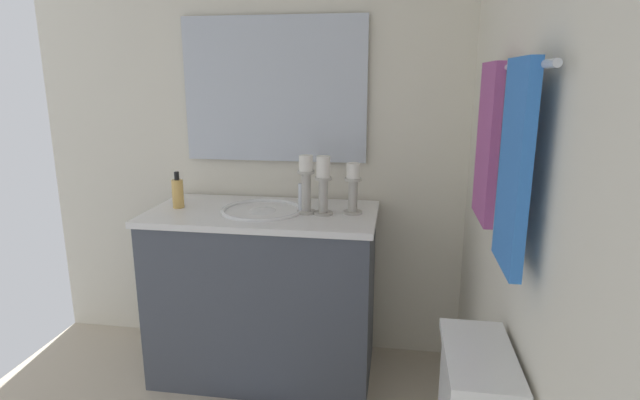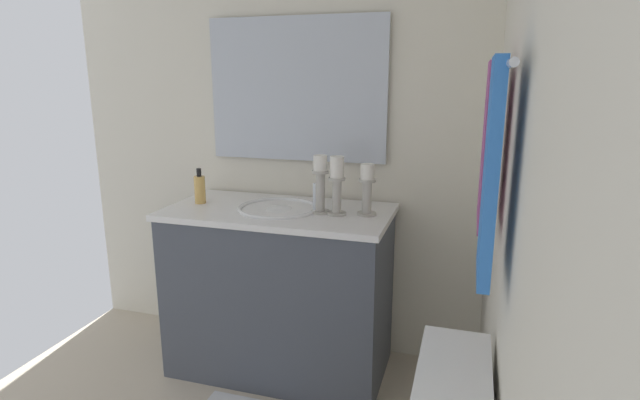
# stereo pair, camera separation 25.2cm
# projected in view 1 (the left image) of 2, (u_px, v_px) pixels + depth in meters

# --- Properties ---
(wall_back) EXTENTS (2.44, 0.04, 2.45)m
(wall_back) POSITION_uv_depth(u_px,v_px,m) (540.00, 179.00, 1.33)
(wall_back) COLOR silver
(wall_back) RESTS_ON ground
(wall_left) EXTENTS (0.04, 2.33, 2.45)m
(wall_left) POSITION_uv_depth(u_px,v_px,m) (250.00, 128.00, 2.68)
(wall_left) COLOR silver
(wall_left) RESTS_ON ground
(vanity_cabinet) EXTENTS (0.58, 1.11, 0.86)m
(vanity_cabinet) POSITION_uv_depth(u_px,v_px,m) (265.00, 293.00, 2.53)
(vanity_cabinet) COLOR #474C56
(vanity_cabinet) RESTS_ON ground
(sink_basin) EXTENTS (0.40, 0.40, 0.24)m
(sink_basin) POSITION_uv_depth(u_px,v_px,m) (263.00, 218.00, 2.44)
(sink_basin) COLOR white
(sink_basin) RESTS_ON vanity_cabinet
(mirror) EXTENTS (0.02, 0.95, 0.73)m
(mirror) POSITION_uv_depth(u_px,v_px,m) (274.00, 90.00, 2.56)
(mirror) COLOR silver
(candle_holder_tall) EXTENTS (0.09, 0.09, 0.24)m
(candle_holder_tall) POSITION_uv_depth(u_px,v_px,m) (353.00, 187.00, 2.35)
(candle_holder_tall) COLOR #B7B2A5
(candle_holder_tall) RESTS_ON vanity_cabinet
(candle_holder_short) EXTENTS (0.09, 0.09, 0.28)m
(candle_holder_short) POSITION_uv_depth(u_px,v_px,m) (323.00, 184.00, 2.33)
(candle_holder_short) COLOR #B7B2A5
(candle_holder_short) RESTS_ON vanity_cabinet
(candle_holder_mid) EXTENTS (0.09, 0.09, 0.28)m
(candle_holder_mid) POSITION_uv_depth(u_px,v_px,m) (306.00, 183.00, 2.35)
(candle_holder_mid) COLOR #B7B2A5
(candle_holder_mid) RESTS_ON vanity_cabinet
(soap_bottle) EXTENTS (0.06, 0.06, 0.18)m
(soap_bottle) POSITION_uv_depth(u_px,v_px,m) (178.00, 193.00, 2.47)
(soap_bottle) COLOR #E5B259
(soap_bottle) RESTS_ON vanity_cabinet
(towel_bar) EXTENTS (0.85, 0.02, 0.02)m
(towel_bar) POSITION_uv_depth(u_px,v_px,m) (513.00, 67.00, 1.43)
(towel_bar) COLOR silver
(towel_near_vanity) EXTENTS (0.28, 0.03, 0.53)m
(towel_near_vanity) POSITION_uv_depth(u_px,v_px,m) (487.00, 143.00, 1.69)
(towel_near_vanity) COLOR #A54C8C
(towel_near_vanity) RESTS_ON towel_bar
(towel_center) EXTENTS (0.25, 0.03, 0.54)m
(towel_center) POSITION_uv_depth(u_px,v_px,m) (514.00, 167.00, 1.28)
(towel_center) COLOR blue
(towel_center) RESTS_ON towel_bar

